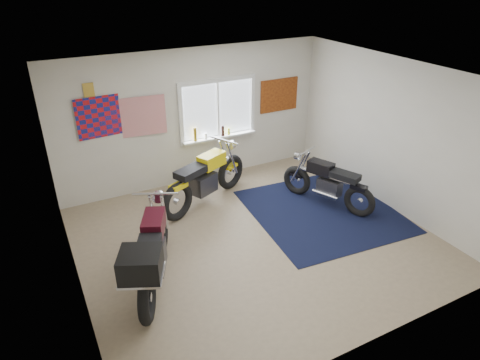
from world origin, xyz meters
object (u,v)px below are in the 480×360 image
yellow_triumph (205,179)px  maroon_tourer (151,254)px  navy_rug (322,211)px  black_chrome_bike (328,184)px

yellow_triumph → maroon_tourer: maroon_tourer is taller
navy_rug → maroon_tourer: 3.46m
navy_rug → black_chrome_bike: 0.51m
yellow_triumph → maroon_tourer: size_ratio=0.97×
yellow_triumph → black_chrome_bike: yellow_triumph is taller
navy_rug → yellow_triumph: 2.25m
yellow_triumph → black_chrome_bike: bearing=-54.1°
navy_rug → yellow_triumph: yellow_triumph is taller
black_chrome_bike → yellow_triumph: bearing=37.4°
black_chrome_bike → navy_rug: bearing=107.1°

